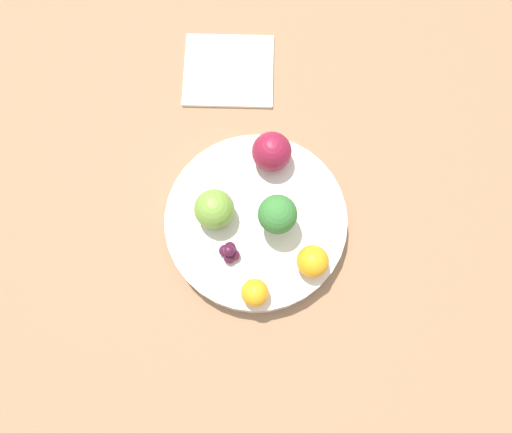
{
  "coord_description": "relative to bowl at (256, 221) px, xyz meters",
  "views": [
    {
      "loc": [
        -0.19,
        -0.05,
        0.75
      ],
      "look_at": [
        0.0,
        0.0,
        0.06
      ],
      "focal_mm": 35.0,
      "sensor_mm": 36.0,
      "label": 1
    }
  ],
  "objects": [
    {
      "name": "orange_back",
      "position": [
        -0.05,
        -0.09,
        0.04
      ],
      "size": [
        0.04,
        0.04,
        0.04
      ],
      "color": "orange",
      "rests_on": "bowl"
    },
    {
      "name": "apple_red",
      "position": [
        0.09,
        -0.0,
        0.05
      ],
      "size": [
        0.06,
        0.06,
        0.06
      ],
      "color": "maroon",
      "rests_on": "bowl"
    },
    {
      "name": "orange_front",
      "position": [
        -0.11,
        -0.02,
        0.04
      ],
      "size": [
        0.04,
        0.04,
        0.04
      ],
      "color": "orange",
      "rests_on": "bowl"
    },
    {
      "name": "napkin",
      "position": [
        0.24,
        0.11,
        -0.01
      ],
      "size": [
        0.16,
        0.17,
        0.01
      ],
      "color": "white",
      "rests_on": "table_surface"
    },
    {
      "name": "grape_cluster",
      "position": [
        -0.06,
        0.02,
        0.03
      ],
      "size": [
        0.03,
        0.03,
        0.03
      ],
      "color": "#47142D",
      "rests_on": "bowl"
    },
    {
      "name": "broccoli",
      "position": [
        0.0,
        -0.03,
        0.06
      ],
      "size": [
        0.05,
        0.05,
        0.07
      ],
      "color": "#8CB76B",
      "rests_on": "bowl"
    },
    {
      "name": "ground_plane",
      "position": [
        0.0,
        0.0,
        -0.04
      ],
      "size": [
        6.0,
        6.0,
        0.0
      ],
      "primitive_type": "plane",
      "color": "gray"
    },
    {
      "name": "bowl",
      "position": [
        0.0,
        0.0,
        0.0
      ],
      "size": [
        0.27,
        0.27,
        0.03
      ],
      "color": "silver",
      "rests_on": "table_surface"
    },
    {
      "name": "apple_green",
      "position": [
        -0.01,
        0.06,
        0.04
      ],
      "size": [
        0.06,
        0.06,
        0.06
      ],
      "color": "olive",
      "rests_on": "bowl"
    },
    {
      "name": "table_surface",
      "position": [
        0.0,
        0.0,
        -0.03
      ],
      "size": [
        1.2,
        1.2,
        0.02
      ],
      "color": "#936D4C",
      "rests_on": "ground_plane"
    }
  ]
}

